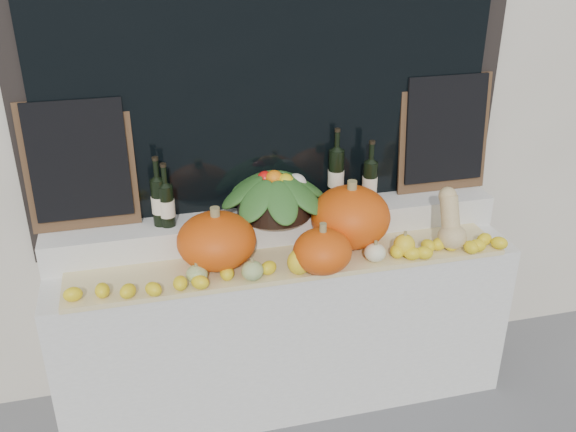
% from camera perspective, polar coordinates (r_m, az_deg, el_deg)
% --- Properties ---
extents(display_sill, '(2.30, 0.55, 0.88)m').
position_cam_1_polar(display_sill, '(3.43, -0.31, -9.71)').
color(display_sill, silver).
rests_on(display_sill, ground).
extents(rear_tier, '(2.30, 0.25, 0.16)m').
position_cam_1_polar(rear_tier, '(3.28, -0.96, -0.82)').
color(rear_tier, silver).
rests_on(rear_tier, display_sill).
extents(straw_bedding, '(2.10, 0.32, 0.02)m').
position_cam_1_polar(straw_bedding, '(3.08, 0.23, -4.20)').
color(straw_bedding, tan).
rests_on(straw_bedding, display_sill).
extents(pumpkin_left, '(0.44, 0.44, 0.26)m').
position_cam_1_polar(pumpkin_left, '(3.00, -6.37, -2.18)').
color(pumpkin_left, '#DA4E0B').
rests_on(pumpkin_left, straw_bedding).
extents(pumpkin_right, '(0.44, 0.44, 0.30)m').
position_cam_1_polar(pumpkin_right, '(3.16, 5.58, -0.07)').
color(pumpkin_right, '#DA4E0B').
rests_on(pumpkin_right, straw_bedding).
extents(pumpkin_center, '(0.33, 0.33, 0.21)m').
position_cam_1_polar(pumpkin_center, '(2.95, 3.08, -3.14)').
color(pumpkin_center, '#DA4E0B').
rests_on(pumpkin_center, straw_bedding).
extents(butternut_squash, '(0.14, 0.21, 0.29)m').
position_cam_1_polar(butternut_squash, '(3.25, 14.27, -0.63)').
color(butternut_squash, tan).
rests_on(butternut_squash, straw_bedding).
extents(decorative_gourds, '(1.10, 0.15, 0.14)m').
position_cam_1_polar(decorative_gourds, '(2.98, 2.47, -3.94)').
color(decorative_gourds, '#3B7121').
rests_on(decorative_gourds, straw_bedding).
extents(lemon_heap, '(2.20, 0.16, 0.06)m').
position_cam_1_polar(lemon_heap, '(2.96, 0.76, -4.51)').
color(lemon_heap, yellow).
rests_on(lemon_heap, straw_bedding).
extents(produce_bowl, '(0.57, 0.57, 0.24)m').
position_cam_1_polar(produce_bowl, '(3.18, -1.22, 2.13)').
color(produce_bowl, black).
rests_on(produce_bowl, rear_tier).
extents(wine_bottle_far_left, '(0.08, 0.08, 0.32)m').
position_cam_1_polar(wine_bottle_far_left, '(3.11, -10.73, 0.98)').
color(wine_bottle_far_left, black).
rests_on(wine_bottle_far_left, rear_tier).
extents(wine_bottle_near_left, '(0.08, 0.08, 0.35)m').
position_cam_1_polar(wine_bottle_near_left, '(3.12, -11.38, 1.28)').
color(wine_bottle_near_left, black).
rests_on(wine_bottle_near_left, rear_tier).
extents(wine_bottle_tall, '(0.08, 0.08, 0.40)m').
position_cam_1_polar(wine_bottle_tall, '(3.30, 4.28, 3.62)').
color(wine_bottle_tall, black).
rests_on(wine_bottle_tall, rear_tier).
extents(wine_bottle_near_right, '(0.08, 0.08, 0.33)m').
position_cam_1_polar(wine_bottle_near_right, '(3.32, 7.27, 3.08)').
color(wine_bottle_near_right, black).
rests_on(wine_bottle_near_right, rear_tier).
extents(wine_bottle_far_right, '(0.08, 0.08, 0.34)m').
position_cam_1_polar(wine_bottle_far_right, '(3.31, 7.29, 3.04)').
color(wine_bottle_far_right, black).
rests_on(wine_bottle_far_right, rear_tier).
extents(chalkboard_left, '(0.50, 0.09, 0.62)m').
position_cam_1_polar(chalkboard_left, '(3.11, -18.06, 4.47)').
color(chalkboard_left, '#4C331E').
rests_on(chalkboard_left, rear_tier).
extents(chalkboard_right, '(0.50, 0.09, 0.62)m').
position_cam_1_polar(chalkboard_right, '(3.48, 13.77, 7.28)').
color(chalkboard_right, '#4C331E').
rests_on(chalkboard_right, rear_tier).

